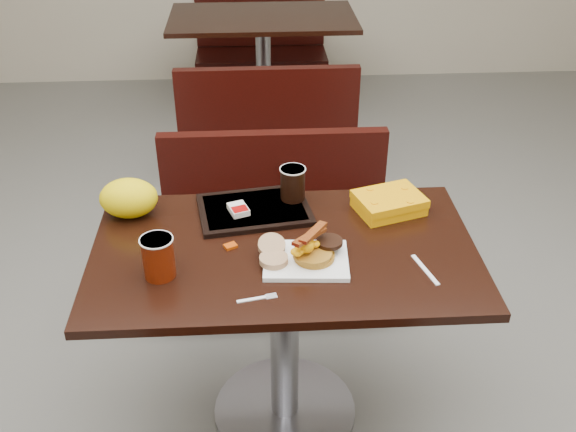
{
  "coord_description": "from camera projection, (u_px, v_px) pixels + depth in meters",
  "views": [
    {
      "loc": [
        -0.09,
        -1.69,
        1.94
      ],
      "look_at": [
        0.02,
        0.08,
        0.82
      ],
      "focal_mm": 41.35,
      "sensor_mm": 36.0,
      "label": 1
    }
  ],
  "objects": [
    {
      "name": "knife",
      "position": [
        425.0,
        270.0,
        1.97
      ],
      "size": [
        0.05,
        0.15,
        0.0
      ],
      "primitive_type": "cube",
      "rotation": [
        0.0,
        0.0,
        -1.3
      ],
      "color": "white",
      "rests_on": "table_near"
    },
    {
      "name": "table_near",
      "position": [
        285.0,
        338.0,
        2.27
      ],
      "size": [
        1.2,
        0.7,
        0.75
      ],
      "primitive_type": null,
      "color": "black",
      "rests_on": "floor"
    },
    {
      "name": "scrambled_eggs",
      "position": [
        306.0,
        247.0,
        1.96
      ],
      "size": [
        0.1,
        0.09,
        0.05
      ],
      "primitive_type": "ellipsoid",
      "rotation": [
        0.0,
        0.0,
        -0.23
      ],
      "color": "yellow",
      "rests_on": "pancake_stack"
    },
    {
      "name": "bench_far_n",
      "position": [
        261.0,
        42.0,
        5.06
      ],
      "size": [
        1.0,
        0.46,
        0.72
      ],
      "primitive_type": null,
      "color": "black",
      "rests_on": "floor"
    },
    {
      "name": "pancake_stack",
      "position": [
        314.0,
        254.0,
        1.99
      ],
      "size": [
        0.14,
        0.14,
        0.03
      ],
      "primitive_type": "cylinder",
      "rotation": [
        0.0,
        0.0,
        -0.11
      ],
      "color": "#A8751C",
      "rests_on": "platter"
    },
    {
      "name": "bacon_strips",
      "position": [
        309.0,
        236.0,
        1.96
      ],
      "size": [
        0.14,
        0.16,
        0.01
      ],
      "primitive_type": null,
      "rotation": [
        0.0,
        0.0,
        0.89
      ],
      "color": "#490C05",
      "rests_on": "scrambled_eggs"
    },
    {
      "name": "platter",
      "position": [
        306.0,
        260.0,
        2.0
      ],
      "size": [
        0.27,
        0.21,
        0.02
      ],
      "primitive_type": "cube",
      "rotation": [
        0.0,
        0.0,
        -0.07
      ],
      "color": "white",
      "rests_on": "table_near"
    },
    {
      "name": "bench_near_n",
      "position": [
        276.0,
        229.0,
        2.87
      ],
      "size": [
        1.0,
        0.46,
        0.72
      ],
      "primitive_type": null,
      "color": "black",
      "rests_on": "floor"
    },
    {
      "name": "muffin_top",
      "position": [
        272.0,
        245.0,
        2.01
      ],
      "size": [
        0.09,
        0.1,
        0.05
      ],
      "primitive_type": "cylinder",
      "rotation": [
        0.38,
        0.0,
        0.14
      ],
      "color": "tan",
      "rests_on": "platter"
    },
    {
      "name": "table_far",
      "position": [
        264.0,
        72.0,
        4.46
      ],
      "size": [
        1.2,
        0.7,
        0.75
      ],
      "primitive_type": null,
      "color": "black",
      "rests_on": "floor"
    },
    {
      "name": "muffin_bottom",
      "position": [
        274.0,
        260.0,
        1.97
      ],
      "size": [
        0.1,
        0.1,
        0.02
      ],
      "primitive_type": "cylinder",
      "rotation": [
        0.0,
        0.0,
        0.24
      ],
      "color": "tan",
      "rests_on": "platter"
    },
    {
      "name": "tray",
      "position": [
        254.0,
        210.0,
        2.24
      ],
      "size": [
        0.4,
        0.31,
        0.02
      ],
      "primitive_type": "cube",
      "rotation": [
        0.0,
        0.0,
        0.15
      ],
      "color": "black",
      "rests_on": "table_near"
    },
    {
      "name": "coffee_cup_far",
      "position": [
        293.0,
        184.0,
        2.26
      ],
      "size": [
        0.1,
        0.1,
        0.12
      ],
      "primitive_type": "cylinder",
      "rotation": [
        0.0,
        0.0,
        0.17
      ],
      "color": "black",
      "rests_on": "tray"
    },
    {
      "name": "fork",
      "position": [
        251.0,
        299.0,
        1.85
      ],
      "size": [
        0.12,
        0.04,
        0.0
      ],
      "primitive_type": null,
      "rotation": [
        0.0,
        0.0,
        0.21
      ],
      "color": "white",
      "rests_on": "table_near"
    },
    {
      "name": "condiment_syrup",
      "position": [
        230.0,
        246.0,
        2.07
      ],
      "size": [
        0.05,
        0.04,
        0.01
      ],
      "primitive_type": "cube",
      "rotation": [
        0.0,
        0.0,
        0.49
      ],
      "color": "#A93807",
      "rests_on": "table_near"
    },
    {
      "name": "sausage_patty",
      "position": [
        330.0,
        242.0,
        2.01
      ],
      "size": [
        0.1,
        0.1,
        0.01
      ],
      "primitive_type": "cylinder",
      "rotation": [
        0.0,
        0.0,
        0.2
      ],
      "color": "black",
      "rests_on": "pancake_stack"
    },
    {
      "name": "condiment_ketchup",
      "position": [
        289.0,
        247.0,
        2.06
      ],
      "size": [
        0.05,
        0.04,
        0.01
      ],
      "primitive_type": "cube",
      "rotation": [
        0.0,
        0.0,
        0.12
      ],
      "color": "#8C0504",
      "rests_on": "table_near"
    },
    {
      "name": "coffee_cup_near",
      "position": [
        158.0,
        257.0,
        1.91
      ],
      "size": [
        0.12,
        0.12,
        0.13
      ],
      "primitive_type": "cylinder",
      "rotation": [
        0.0,
        0.0,
        -0.33
      ],
      "color": "maroon",
      "rests_on": "table_near"
    },
    {
      "name": "paper_bag",
      "position": [
        129.0,
        198.0,
        2.19
      ],
      "size": [
        0.23,
        0.21,
        0.13
      ],
      "primitive_type": "ellipsoid",
      "rotation": [
        0.0,
        0.0,
        -0.42
      ],
      "color": "#FCE608",
      "rests_on": "table_near"
    },
    {
      "name": "hashbrown_sleeve_left",
      "position": [
        238.0,
        209.0,
        2.21
      ],
      "size": [
        0.08,
        0.09,
        0.02
      ],
      "primitive_type": "cube",
      "rotation": [
        0.0,
        0.0,
        0.34
      ],
      "color": "silver",
      "rests_on": "tray"
    },
    {
      "name": "bench_far_s",
      "position": [
        267.0,
        116.0,
        3.88
      ],
      "size": [
        1.0,
        0.46,
        0.72
      ],
      "primitive_type": null,
      "color": "black",
      "rests_on": "floor"
    },
    {
      "name": "clamshell",
      "position": [
        389.0,
        203.0,
        2.24
      ],
      "size": [
        0.26,
        0.22,
        0.06
      ],
      "primitive_type": "cube",
      "rotation": [
        0.0,
        0.0,
        0.31
      ],
      "color": "#EB9803",
      "rests_on": "table_near"
    },
    {
      "name": "floor",
      "position": [
        285.0,
        413.0,
        2.47
      ],
      "size": [
        6.0,
        7.0,
        0.01
      ],
      "primitive_type": "cube",
      "color": "slate",
      "rests_on": "ground"
    }
  ]
}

